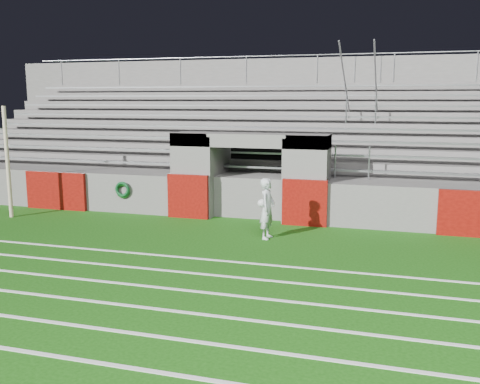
% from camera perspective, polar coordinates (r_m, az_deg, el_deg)
% --- Properties ---
extents(ground, '(90.00, 90.00, 0.00)m').
position_cam_1_polar(ground, '(13.28, -3.05, -5.92)').
color(ground, '#154C0C').
rests_on(ground, ground).
extents(field_post, '(0.12, 0.12, 3.42)m').
position_cam_1_polar(field_post, '(17.82, -23.54, 2.91)').
color(field_post, beige).
rests_on(field_post, ground).
extents(field_markings, '(28.00, 8.09, 0.01)m').
position_cam_1_polar(field_markings, '(9.00, -14.09, -14.03)').
color(field_markings, white).
rests_on(field_markings, ground).
extents(stadium_structure, '(26.00, 8.48, 5.42)m').
position_cam_1_polar(stadium_structure, '(20.58, 4.37, 3.92)').
color(stadium_structure, '#595654').
rests_on(stadium_structure, ground).
extents(goalkeeper_with_ball, '(0.45, 0.61, 1.60)m').
position_cam_1_polar(goalkeeper_with_ball, '(13.95, 2.93, -1.76)').
color(goalkeeper_with_ball, silver).
rests_on(goalkeeper_with_ball, ground).
extents(hose_coil, '(0.50, 0.14, 0.55)m').
position_cam_1_polar(hose_coil, '(17.36, -12.41, 0.21)').
color(hose_coil, '#0D420F').
rests_on(hose_coil, ground).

